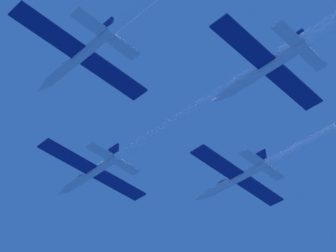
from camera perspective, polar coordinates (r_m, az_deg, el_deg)
The scene contains 2 objects.
jet_lead at distance 70.75m, azimuth 0.78°, elevation 0.67°, with size 17.91×57.27×2.97m.
jet_right_wing at distance 74.40m, azimuth 15.72°, elevation -0.57°, with size 17.91×53.49×2.97m.
Camera 1 is at (-38.67, -51.87, -46.44)m, focal length 60.06 mm.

